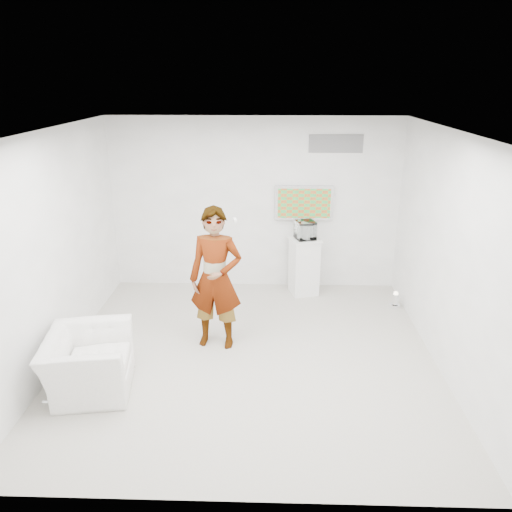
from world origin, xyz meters
The scene contains 10 objects.
room centered at (0.00, 0.00, 1.50)m, with size 5.01×5.01×3.00m.
tv centered at (0.85, 2.45, 1.55)m, with size 1.00×0.08×0.60m, color #BBBBBF.
logo_decal centered at (1.35, 2.49, 2.55)m, with size 0.90×0.02×0.30m, color slate.
person centered at (-0.46, 0.32, 1.00)m, with size 0.73×0.48×2.00m, color white.
armchair centered at (-1.89, -0.81, 0.36)m, with size 1.10×0.96×0.71m, color white.
pedestal centered at (0.87, 2.15, 0.50)m, with size 0.48×0.48×1.00m, color white.
floor_uplight centered at (2.35, 1.58, 0.14)m, with size 0.18×0.18×0.27m, color white.
vitrine centered at (0.87, 2.15, 1.15)m, with size 0.31×0.31×0.31m, color white.
console centered at (0.87, 2.15, 1.11)m, with size 0.05×0.16×0.22m, color white.
wii_remote centered at (-0.19, 0.44, 1.80)m, with size 0.04×0.14×0.04m, color white.
Camera 1 is at (0.29, -5.96, 3.59)m, focal length 35.00 mm.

